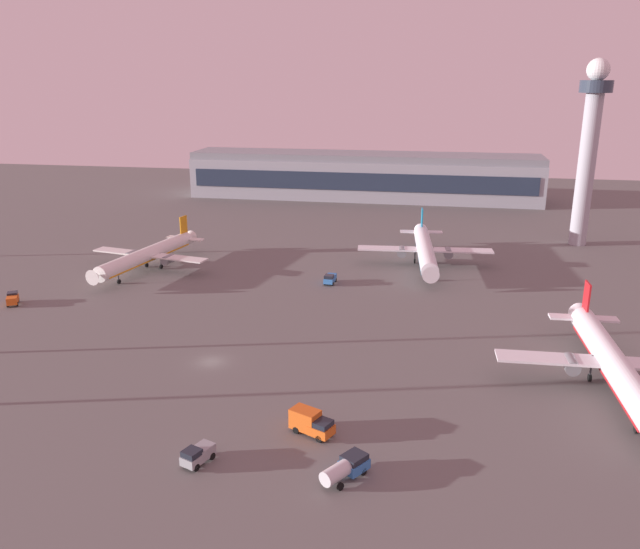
% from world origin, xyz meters
% --- Properties ---
extents(ground_plane, '(416.00, 416.00, 0.00)m').
position_xyz_m(ground_plane, '(0.00, 0.00, 0.00)').
color(ground_plane, '#605E5B').
extents(terminal_building, '(126.11, 22.40, 16.40)m').
position_xyz_m(terminal_building, '(6.93, 145.60, 8.09)').
color(terminal_building, '#9EA3AD').
rests_on(terminal_building, ground).
extents(control_tower, '(8.00, 8.00, 47.48)m').
position_xyz_m(control_tower, '(71.38, 88.14, 27.09)').
color(control_tower, '#A8A8B2').
rests_on(control_tower, ground).
extents(airplane_taxiway_distant, '(32.29, 41.52, 10.66)m').
position_xyz_m(airplane_taxiway_distant, '(59.56, 1.89, 4.03)').
color(airplane_taxiway_distant, white).
rests_on(airplane_taxiway_distant, ground).
extents(airplane_far_stand, '(29.46, 37.66, 9.70)m').
position_xyz_m(airplane_far_stand, '(-31.20, 44.97, 3.67)').
color(airplane_far_stand, silver).
rests_on(airplane_far_stand, ground).
extents(airplane_mid_apron, '(31.93, 40.98, 10.50)m').
position_xyz_m(airplane_mid_apron, '(31.62, 60.13, 3.97)').
color(airplane_mid_apron, white).
rests_on(airplane_mid_apron, ground).
extents(cargo_loader, '(2.34, 4.30, 2.25)m').
position_xyz_m(cargo_loader, '(11.88, 42.45, 1.18)').
color(cargo_loader, '#3372BF').
rests_on(cargo_loader, ground).
extents(maintenance_van, '(3.79, 4.56, 2.25)m').
position_xyz_m(maintenance_van, '(-47.59, 18.24, 1.18)').
color(maintenance_van, '#D85919').
rests_on(maintenance_van, ground).
extents(catering_truck, '(6.12, 4.47, 3.05)m').
position_xyz_m(catering_truck, '(19.61, -17.82, 1.58)').
color(catering_truck, '#D85919').
rests_on(catering_truck, ground).
extents(fuel_truck, '(5.27, 6.40, 2.35)m').
position_xyz_m(fuel_truck, '(25.26, -26.27, 1.37)').
color(fuel_truck, '#3372BF').
rests_on(fuel_truck, ground).
extents(baggage_tractor, '(3.36, 4.57, 2.25)m').
position_xyz_m(baggage_tractor, '(7.96, -26.60, 1.18)').
color(baggage_tractor, gray).
rests_on(baggage_tractor, ground).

